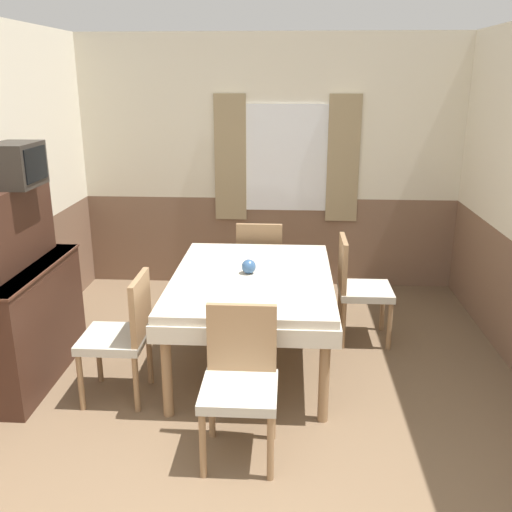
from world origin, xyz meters
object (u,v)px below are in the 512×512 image
Objects in this scene: chair_head_window at (260,262)px; vase at (249,267)px; chair_right_far at (358,285)px; chair_left_near at (123,332)px; tv at (16,165)px; chair_head_near at (240,377)px; sideboard at (20,301)px; dining_table at (252,288)px.

vase is (-0.03, -1.05, 0.31)m from chair_head_window.
chair_right_far is 1.00× the size of chair_left_near.
chair_right_far is at bearing 16.27° from tv.
vase is (1.59, 0.24, -0.79)m from tv.
chair_head_near is 2.15m from tv.
chair_head_window is at bearing 39.65° from sideboard.
chair_right_far is 1.00× the size of chair_head_near.
tv is 1.79m from vase.
vase is (0.83, 0.55, 0.31)m from chair_left_near.
vase is at bearing -91.58° from chair_head_window.
sideboard is at bearing 74.88° from chair_left_near.
tv is at bearing 61.64° from sideboard.
sideboard is 1.69m from vase.
tv reaches higher than sideboard.
chair_left_near is (-0.86, -0.52, -0.15)m from dining_table.
chair_left_near is 1.04m from vase.
tv is (0.05, 0.10, 0.98)m from sideboard.
chair_left_near is 0.63× the size of sideboard.
sideboard is (-2.53, -0.82, 0.12)m from chair_right_far.
chair_head_near reaches higher than dining_table.
tv is at bearing -171.51° from vase.
dining_table is 1.16× the size of sideboard.
tv is at bearing -28.57° from chair_head_near.
sideboard is (-1.67, -1.39, 0.12)m from chair_head_window.
chair_head_near is at bearing -90.00° from chair_head_window.
dining_table is 1.89m from tv.
sideboard is (-1.67, 0.79, 0.12)m from chair_head_near.
dining_table is 1.86× the size of chair_left_near.
dining_table is at bearing -49.02° from vase.
dining_table is 1.10m from chair_head_window.
vase is at bearing -61.29° from chair_right_far.
chair_head_window is 2.18m from sideboard.
sideboard reaches higher than chair_left_near.
sideboard reaches higher than vase.
tv reaches higher than chair_left_near.
dining_table is at bearing -58.82° from chair_left_near.
chair_right_far is 2.22× the size of tv.
chair_left_near and chair_head_near have the same top height.
chair_right_far is 2.67m from sideboard.
sideboard reaches higher than chair_right_far.
sideboard is 3.55× the size of tv.
sideboard is at bearing -169.86° from dining_table.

